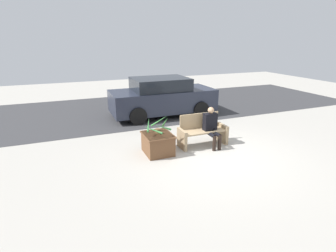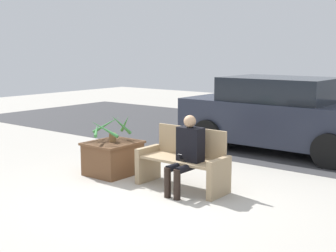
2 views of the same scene
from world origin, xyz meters
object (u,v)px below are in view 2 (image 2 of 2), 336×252
bench (184,161)px  planter_box (113,157)px  person_seated (187,151)px  parked_car (282,115)px  potted_plant (111,128)px

bench → planter_box: size_ratio=1.67×
person_seated → parked_car: (-0.17, 3.70, 0.12)m
bench → planter_box: bench is taller
potted_plant → planter_box: bearing=76.6°
bench → parked_car: size_ratio=0.34×
planter_box → parked_car: (1.49, 3.61, 0.47)m
bench → potted_plant: 1.52m
planter_box → parked_car: 3.94m
bench → parked_car: bearing=89.6°
parked_car → planter_box: bearing=-112.4°
parked_car → person_seated: bearing=-87.3°
planter_box → potted_plant: 0.51m
bench → potted_plant: size_ratio=1.93×
planter_box → potted_plant: size_ratio=1.16×
planter_box → bench: bearing=4.2°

